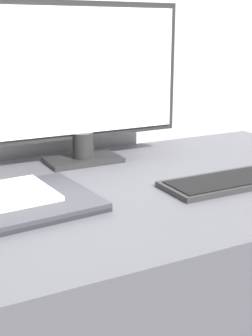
% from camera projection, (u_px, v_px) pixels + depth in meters
% --- Properties ---
extents(desk, '(1.23, 0.69, 0.74)m').
position_uv_depth(desk, '(134.00, 328.00, 1.15)').
color(desk, '#4C4C51').
rests_on(desk, ground_plane).
extents(monitor, '(0.55, 0.11, 0.40)m').
position_uv_depth(monitor, '(81.00, 80.00, 1.17)').
color(monitor, '#262626').
rests_on(monitor, desk).
extents(keyboard, '(0.28, 0.12, 0.01)m').
position_uv_depth(keyboard, '(224.00, 182.00, 1.04)').
color(keyboard, '#282828').
rests_on(keyboard, desk).
extents(laptop, '(0.32, 0.27, 0.02)m').
position_uv_depth(laptop, '(14.00, 204.00, 0.91)').
color(laptop, '#232328').
rests_on(laptop, desk).
extents(ereader, '(0.15, 0.18, 0.01)m').
position_uv_depth(ereader, '(15.00, 192.00, 0.93)').
color(ereader, white).
rests_on(ereader, laptop).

